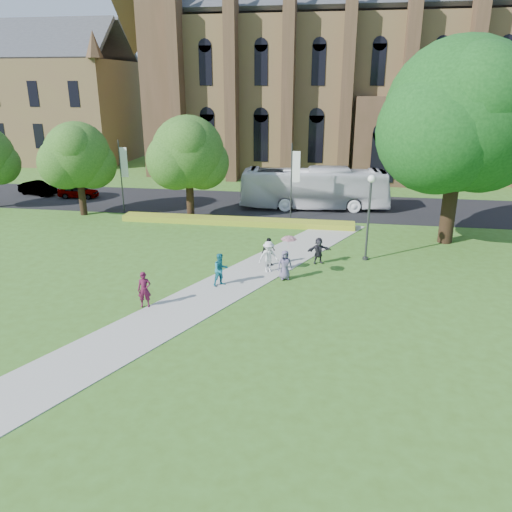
% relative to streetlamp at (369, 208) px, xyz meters
% --- Properties ---
extents(ground, '(160.00, 160.00, 0.00)m').
position_rel_streetlamp_xyz_m(ground, '(-7.50, -6.50, -3.30)').
color(ground, '#3D631D').
rests_on(ground, ground).
extents(road, '(160.00, 10.00, 0.02)m').
position_rel_streetlamp_xyz_m(road, '(-7.50, 13.50, -3.29)').
color(road, black).
rests_on(road, ground).
extents(footpath, '(15.58, 28.54, 0.04)m').
position_rel_streetlamp_xyz_m(footpath, '(-7.50, -5.50, -3.28)').
color(footpath, '#B2B2A8').
rests_on(footpath, ground).
extents(flower_hedge, '(18.00, 1.40, 0.45)m').
position_rel_streetlamp_xyz_m(flower_hedge, '(-9.50, 6.70, -3.07)').
color(flower_hedge, gold).
rests_on(flower_hedge, ground).
extents(cathedral, '(52.60, 18.25, 28.00)m').
position_rel_streetlamp_xyz_m(cathedral, '(2.50, 33.23, 9.69)').
color(cathedral, brown).
rests_on(cathedral, ground).
extents(building_west, '(22.00, 14.00, 18.30)m').
position_rel_streetlamp_xyz_m(building_west, '(-41.50, 35.50, 5.91)').
color(building_west, brown).
rests_on(building_west, ground).
extents(streetlamp, '(0.44, 0.44, 5.24)m').
position_rel_streetlamp_xyz_m(streetlamp, '(0.00, 0.00, 0.00)').
color(streetlamp, '#38383D').
rests_on(streetlamp, ground).
extents(large_tree, '(9.60, 9.60, 13.20)m').
position_rel_streetlamp_xyz_m(large_tree, '(5.50, 4.50, 5.07)').
color(large_tree, '#332114').
rests_on(large_tree, ground).
extents(street_tree_0, '(5.20, 5.20, 7.50)m').
position_rel_streetlamp_xyz_m(street_tree_0, '(-22.50, 7.50, 1.58)').
color(street_tree_0, '#332114').
rests_on(street_tree_0, ground).
extents(street_tree_1, '(5.60, 5.60, 8.05)m').
position_rel_streetlamp_xyz_m(street_tree_1, '(-13.50, 8.00, 1.93)').
color(street_tree_1, '#332114').
rests_on(street_tree_1, ground).
extents(banner_pole_0, '(0.70, 0.10, 6.00)m').
position_rel_streetlamp_xyz_m(banner_pole_0, '(-5.39, 8.70, 0.09)').
color(banner_pole_0, '#38383D').
rests_on(banner_pole_0, ground).
extents(banner_pole_1, '(0.70, 0.10, 6.00)m').
position_rel_streetlamp_xyz_m(banner_pole_1, '(-19.39, 8.70, 0.09)').
color(banner_pole_1, '#38383D').
rests_on(banner_pole_1, ground).
extents(tour_coach, '(12.82, 4.02, 3.51)m').
position_rel_streetlamp_xyz_m(tour_coach, '(-3.89, 12.71, -1.52)').
color(tour_coach, silver).
rests_on(tour_coach, road).
extents(car_0, '(3.80, 1.74, 1.26)m').
position_rel_streetlamp_xyz_m(car_0, '(-26.00, 13.27, -2.64)').
color(car_0, gray).
rests_on(car_0, road).
extents(car_1, '(4.18, 2.46, 1.30)m').
position_rel_streetlamp_xyz_m(car_1, '(-30.52, 13.83, -2.62)').
color(car_1, gray).
rests_on(car_1, road).
extents(pedestrian_0, '(0.74, 0.59, 1.77)m').
position_rel_streetlamp_xyz_m(pedestrian_0, '(-10.86, -8.76, -2.37)').
color(pedestrian_0, '#50122D').
rests_on(pedestrian_0, footpath).
extents(pedestrian_1, '(1.10, 1.08, 1.79)m').
position_rel_streetlamp_xyz_m(pedestrian_1, '(-7.83, -5.56, -2.36)').
color(pedestrian_1, '#1A7284').
rests_on(pedestrian_1, footpath).
extents(pedestrian_2, '(1.36, 1.14, 1.83)m').
position_rel_streetlamp_xyz_m(pedestrian_2, '(-5.60, -3.14, -2.34)').
color(pedestrian_2, silver).
rests_on(pedestrian_2, footpath).
extents(pedestrian_3, '(0.96, 1.04, 1.71)m').
position_rel_streetlamp_xyz_m(pedestrian_3, '(-5.76, -2.10, -2.40)').
color(pedestrian_3, black).
rests_on(pedestrian_3, footpath).
extents(pedestrian_4, '(0.93, 0.76, 1.65)m').
position_rel_streetlamp_xyz_m(pedestrian_4, '(-4.56, -4.08, -2.43)').
color(pedestrian_4, slate).
rests_on(pedestrian_4, footpath).
extents(pedestrian_5, '(1.54, 0.96, 1.59)m').
position_rel_streetlamp_xyz_m(pedestrian_5, '(-2.84, -1.21, -2.46)').
color(pedestrian_5, '#25232B').
rests_on(pedestrian_5, footpath).
extents(parasol, '(1.08, 1.08, 0.74)m').
position_rel_streetlamp_xyz_m(parasol, '(-4.38, -3.98, -1.24)').
color(parasol, '#EEA8BD').
rests_on(parasol, pedestrian_4).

